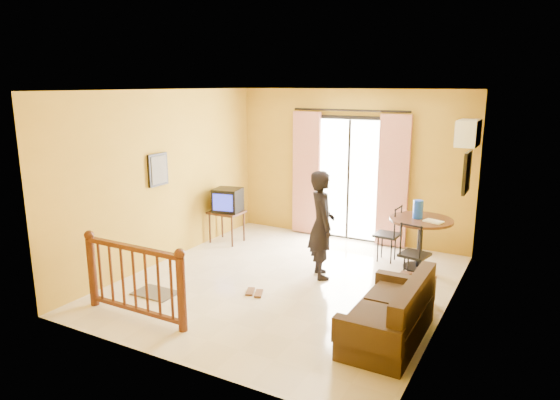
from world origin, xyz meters
The scene contains 19 objects.
ground centered at (0.00, 0.00, 0.00)m, with size 5.00×5.00×0.00m, color beige.
room_shell centered at (0.00, 0.00, 1.70)m, with size 5.00×5.00×5.00m.
balcony_door centered at (0.00, 2.43, 1.19)m, with size 2.25×0.14×2.46m.
tv_table centered at (-1.90, 1.21, 0.51)m, with size 0.59×0.49×0.59m.
television centered at (-1.87, 1.20, 0.80)m, with size 0.55×0.51×0.43m.
picture_left centered at (-2.22, -0.20, 1.55)m, with size 0.05×0.42×0.52m.
dining_table centered at (1.57, 1.55, 0.65)m, with size 0.98×0.98×0.82m.
water_jug centered at (1.51, 1.55, 0.96)m, with size 0.16×0.16×0.29m, color blue.
serving_tray centered at (1.77, 1.45, 0.83)m, with size 0.28×0.18×0.02m, color #ECE9C9.
dining_chairs centered at (1.33, 1.25, 0.00)m, with size 1.09×1.21×0.95m.
air_conditioner centered at (2.09, 1.95, 2.15)m, with size 0.31×0.60×0.40m.
botanical_print centered at (2.22, 1.30, 1.65)m, with size 0.05×0.50×0.60m.
coffee_table centered at (1.85, -0.08, 0.25)m, with size 0.47×0.85×0.38m.
bowl centered at (1.85, 0.07, 0.41)m, with size 0.18×0.18×0.06m, color #53331C.
sofa centered at (1.85, -0.93, 0.28)m, with size 0.74×1.59×0.76m.
standing_person centered at (0.33, 0.48, 0.82)m, with size 0.60×0.39×1.64m, color black.
stair_balustrade centered at (-1.15, -1.90, 0.56)m, with size 1.63×0.13×1.04m.
doormat centered at (-1.44, -1.24, 0.01)m, with size 0.60×0.40×0.02m, color #524C42.
sandals centered at (-0.22, -0.57, 0.01)m, with size 0.33×0.27×0.03m.
Camera 1 is at (3.24, -6.14, 2.89)m, focal length 32.00 mm.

